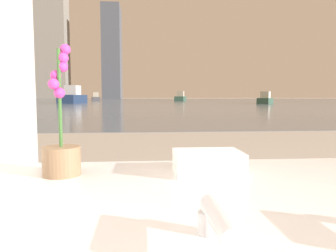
{
  "coord_description": "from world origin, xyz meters",
  "views": [
    {
      "loc": [
        -0.26,
        -0.38,
        0.82
      ],
      "look_at": [
        -0.06,
        2.07,
        0.59
      ],
      "focal_mm": 35.0,
      "sensor_mm": 36.0,
      "label": 1
    }
  ],
  "objects_px": {
    "faucet_near": "(216,220)",
    "towel_stack": "(208,162)",
    "harbor_boat_0": "(181,97)",
    "potted_orchid": "(61,146)"
  },
  "relations": [
    {
      "from": "faucet_near",
      "to": "towel_stack",
      "type": "bearing_deg",
      "value": 79.81
    },
    {
      "from": "harbor_boat_0",
      "to": "towel_stack",
      "type": "bearing_deg",
      "value": -96.74
    },
    {
      "from": "faucet_near",
      "to": "harbor_boat_0",
      "type": "distance_m",
      "value": 57.12
    },
    {
      "from": "potted_orchid",
      "to": "towel_stack",
      "type": "height_order",
      "value": "potted_orchid"
    },
    {
      "from": "potted_orchid",
      "to": "towel_stack",
      "type": "xyz_separation_m",
      "value": [
        0.51,
        -0.02,
        -0.06
      ]
    },
    {
      "from": "towel_stack",
      "to": "harbor_boat_0",
      "type": "xyz_separation_m",
      "value": [
        6.64,
        56.16,
        0.02
      ]
    },
    {
      "from": "faucet_near",
      "to": "towel_stack",
      "type": "distance_m",
      "value": 0.58
    },
    {
      "from": "faucet_near",
      "to": "towel_stack",
      "type": "relative_size",
      "value": 0.82
    },
    {
      "from": "potted_orchid",
      "to": "harbor_boat_0",
      "type": "xyz_separation_m",
      "value": [
        7.15,
        56.14,
        -0.04
      ]
    },
    {
      "from": "towel_stack",
      "to": "potted_orchid",
      "type": "bearing_deg",
      "value": 178.1
    }
  ]
}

